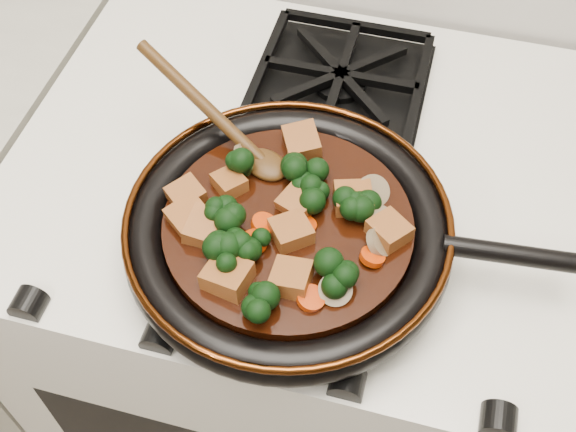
# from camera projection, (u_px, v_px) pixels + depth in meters

# --- Properties ---
(stove) EXTENTS (0.76, 0.60, 0.90)m
(stove) POSITION_uv_depth(u_px,v_px,m) (308.00, 330.00, 1.26)
(stove) COLOR silver
(stove) RESTS_ON ground
(burner_grate_front) EXTENTS (0.23, 0.23, 0.03)m
(burner_grate_front) POSITION_uv_depth(u_px,v_px,m) (287.00, 246.00, 0.81)
(burner_grate_front) COLOR black
(burner_grate_front) RESTS_ON stove
(burner_grate_back) EXTENTS (0.23, 0.23, 0.03)m
(burner_grate_back) POSITION_uv_depth(u_px,v_px,m) (340.00, 80.00, 0.97)
(burner_grate_back) COLOR black
(burner_grate_back) RESTS_ON stove
(skillet) EXTENTS (0.48, 0.36, 0.05)m
(skillet) POSITION_uv_depth(u_px,v_px,m) (290.00, 230.00, 0.79)
(skillet) COLOR black
(skillet) RESTS_ON burner_grate_front
(braising_sauce) EXTENTS (0.27, 0.27, 0.02)m
(braising_sauce) POSITION_uv_depth(u_px,v_px,m) (288.00, 227.00, 0.78)
(braising_sauce) COLOR black
(braising_sauce) RESTS_ON skillet
(tofu_cube_0) EXTENTS (0.05, 0.05, 0.02)m
(tofu_cube_0) POSITION_uv_depth(u_px,v_px,m) (353.00, 199.00, 0.78)
(tofu_cube_0) COLOR brown
(tofu_cube_0) RESTS_ON braising_sauce
(tofu_cube_1) EXTENTS (0.06, 0.06, 0.03)m
(tofu_cube_1) POSITION_uv_depth(u_px,v_px,m) (189.00, 217.00, 0.77)
(tofu_cube_1) COLOR brown
(tofu_cube_1) RESTS_ON braising_sauce
(tofu_cube_2) EXTENTS (0.05, 0.05, 0.03)m
(tofu_cube_2) POSITION_uv_depth(u_px,v_px,m) (389.00, 231.00, 0.76)
(tofu_cube_2) COLOR brown
(tofu_cube_2) RESTS_ON braising_sauce
(tofu_cube_3) EXTENTS (0.04, 0.04, 0.03)m
(tofu_cube_3) POSITION_uv_depth(u_px,v_px,m) (291.00, 278.00, 0.72)
(tofu_cube_3) COLOR brown
(tofu_cube_3) RESTS_ON braising_sauce
(tofu_cube_4) EXTENTS (0.05, 0.05, 0.03)m
(tofu_cube_4) POSITION_uv_depth(u_px,v_px,m) (227.00, 277.00, 0.72)
(tofu_cube_4) COLOR brown
(tofu_cube_4) RESTS_ON braising_sauce
(tofu_cube_5) EXTENTS (0.05, 0.06, 0.03)m
(tofu_cube_5) POSITION_uv_depth(u_px,v_px,m) (302.00, 142.00, 0.83)
(tofu_cube_5) COLOR brown
(tofu_cube_5) RESTS_ON braising_sauce
(tofu_cube_6) EXTENTS (0.05, 0.05, 0.02)m
(tofu_cube_6) POSITION_uv_depth(u_px,v_px,m) (229.00, 183.00, 0.80)
(tofu_cube_6) COLOR brown
(tofu_cube_6) RESTS_ON braising_sauce
(tofu_cube_7) EXTENTS (0.05, 0.05, 0.02)m
(tofu_cube_7) POSITION_uv_depth(u_px,v_px,m) (186.00, 195.00, 0.79)
(tofu_cube_7) COLOR brown
(tofu_cube_7) RESTS_ON braising_sauce
(tofu_cube_8) EXTENTS (0.05, 0.05, 0.03)m
(tofu_cube_8) POSITION_uv_depth(u_px,v_px,m) (298.00, 203.00, 0.78)
(tofu_cube_8) COLOR brown
(tofu_cube_8) RESTS_ON braising_sauce
(tofu_cube_9) EXTENTS (0.04, 0.04, 0.03)m
(tofu_cube_9) POSITION_uv_depth(u_px,v_px,m) (206.00, 229.00, 0.76)
(tofu_cube_9) COLOR brown
(tofu_cube_9) RESTS_ON braising_sauce
(tofu_cube_10) EXTENTS (0.05, 0.06, 0.02)m
(tofu_cube_10) POSITION_uv_depth(u_px,v_px,m) (291.00, 232.00, 0.76)
(tofu_cube_10) COLOR brown
(tofu_cube_10) RESTS_ON braising_sauce
(broccoli_floret_0) EXTENTS (0.08, 0.08, 0.05)m
(broccoli_floret_0) POSITION_uv_depth(u_px,v_px,m) (310.00, 194.00, 0.78)
(broccoli_floret_0) COLOR black
(broccoli_floret_0) RESTS_ON braising_sauce
(broccoli_floret_1) EXTENTS (0.08, 0.08, 0.06)m
(broccoli_floret_1) POSITION_uv_depth(u_px,v_px,m) (335.00, 279.00, 0.72)
(broccoli_floret_1) COLOR black
(broccoli_floret_1) RESTS_ON braising_sauce
(broccoli_floret_2) EXTENTS (0.07, 0.08, 0.07)m
(broccoli_floret_2) POSITION_uv_depth(u_px,v_px,m) (261.00, 306.00, 0.70)
(broccoli_floret_2) COLOR black
(broccoli_floret_2) RESTS_ON braising_sauce
(broccoli_floret_3) EXTENTS (0.07, 0.06, 0.06)m
(broccoli_floret_3) POSITION_uv_depth(u_px,v_px,m) (223.00, 214.00, 0.77)
(broccoli_floret_3) COLOR black
(broccoli_floret_3) RESTS_ON braising_sauce
(broccoli_floret_4) EXTENTS (0.08, 0.08, 0.07)m
(broccoli_floret_4) POSITION_uv_depth(u_px,v_px,m) (303.00, 178.00, 0.80)
(broccoli_floret_4) COLOR black
(broccoli_floret_4) RESTS_ON braising_sauce
(broccoli_floret_5) EXTENTS (0.09, 0.09, 0.06)m
(broccoli_floret_5) POSITION_uv_depth(u_px,v_px,m) (222.00, 259.00, 0.73)
(broccoli_floret_5) COLOR black
(broccoli_floret_5) RESTS_ON braising_sauce
(broccoli_floret_6) EXTENTS (0.07, 0.08, 0.06)m
(broccoli_floret_6) POSITION_uv_depth(u_px,v_px,m) (354.00, 208.00, 0.77)
(broccoli_floret_6) COLOR black
(broccoli_floret_6) RESTS_ON braising_sauce
(broccoli_floret_7) EXTENTS (0.08, 0.08, 0.06)m
(broccoli_floret_7) POSITION_uv_depth(u_px,v_px,m) (247.00, 244.00, 0.74)
(broccoli_floret_7) COLOR black
(broccoli_floret_7) RESTS_ON braising_sauce
(broccoli_floret_8) EXTENTS (0.07, 0.07, 0.08)m
(broccoli_floret_8) POSITION_uv_depth(u_px,v_px,m) (246.00, 166.00, 0.80)
(broccoli_floret_8) COLOR black
(broccoli_floret_8) RESTS_ON braising_sauce
(carrot_coin_0) EXTENTS (0.03, 0.03, 0.02)m
(carrot_coin_0) POSITION_uv_depth(u_px,v_px,m) (302.00, 224.00, 0.77)
(carrot_coin_0) COLOR #C13105
(carrot_coin_0) RESTS_ON braising_sauce
(carrot_coin_1) EXTENTS (0.03, 0.03, 0.02)m
(carrot_coin_1) POSITION_uv_depth(u_px,v_px,m) (218.00, 221.00, 0.77)
(carrot_coin_1) COLOR #C13105
(carrot_coin_1) RESTS_ON braising_sauce
(carrot_coin_2) EXTENTS (0.03, 0.03, 0.02)m
(carrot_coin_2) POSITION_uv_depth(u_px,v_px,m) (253.00, 243.00, 0.75)
(carrot_coin_2) COLOR #C13105
(carrot_coin_2) RESTS_ON braising_sauce
(carrot_coin_3) EXTENTS (0.03, 0.03, 0.01)m
(carrot_coin_3) POSITION_uv_depth(u_px,v_px,m) (311.00, 298.00, 0.71)
(carrot_coin_3) COLOR #C13105
(carrot_coin_3) RESTS_ON braising_sauce
(carrot_coin_4) EXTENTS (0.03, 0.03, 0.02)m
(carrot_coin_4) POSITION_uv_depth(u_px,v_px,m) (372.00, 257.00, 0.74)
(carrot_coin_4) COLOR #C13105
(carrot_coin_4) RESTS_ON braising_sauce
(carrot_coin_5) EXTENTS (0.03, 0.03, 0.02)m
(carrot_coin_5) POSITION_uv_depth(u_px,v_px,m) (264.00, 224.00, 0.77)
(carrot_coin_5) COLOR #C13105
(carrot_coin_5) RESTS_ON braising_sauce
(mushroom_slice_0) EXTENTS (0.03, 0.04, 0.03)m
(mushroom_slice_0) POSITION_uv_depth(u_px,v_px,m) (246.00, 156.00, 0.82)
(mushroom_slice_0) COLOR brown
(mushroom_slice_0) RESTS_ON braising_sauce
(mushroom_slice_1) EXTENTS (0.04, 0.04, 0.02)m
(mushroom_slice_1) POSITION_uv_depth(u_px,v_px,m) (382.00, 219.00, 0.77)
(mushroom_slice_1) COLOR brown
(mushroom_slice_1) RESTS_ON braising_sauce
(mushroom_slice_2) EXTENTS (0.05, 0.05, 0.03)m
(mushroom_slice_2) POSITION_uv_depth(u_px,v_px,m) (373.00, 191.00, 0.79)
(mushroom_slice_2) COLOR brown
(mushroom_slice_2) RESTS_ON braising_sauce
(mushroom_slice_3) EXTENTS (0.04, 0.04, 0.02)m
(mushroom_slice_3) POSITION_uv_depth(u_px,v_px,m) (335.00, 290.00, 0.72)
(mushroom_slice_3) COLOR brown
(mushroom_slice_3) RESTS_ON braising_sauce
(mushroom_slice_4) EXTENTS (0.03, 0.04, 0.03)m
(mushroom_slice_4) POSITION_uv_depth(u_px,v_px,m) (379.00, 242.00, 0.75)
(mushroom_slice_4) COLOR brown
(mushroom_slice_4) RESTS_ON braising_sauce
(wooden_spoon) EXTENTS (0.13, 0.08, 0.20)m
(wooden_spoon) POSITION_uv_depth(u_px,v_px,m) (232.00, 132.00, 0.82)
(wooden_spoon) COLOR #3F250D
(wooden_spoon) RESTS_ON braising_sauce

